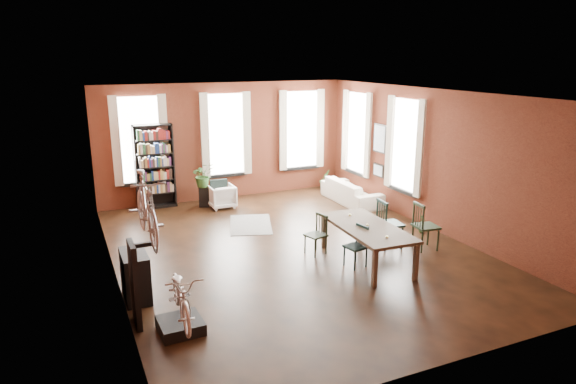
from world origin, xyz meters
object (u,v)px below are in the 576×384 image
dining_chair_d (390,224)px  plant_stand (204,196)px  dining_chair_a (356,247)px  dining_chair_b (316,235)px  white_armchair (222,195)px  bookshelf (155,167)px  dining_chair_c (426,226)px  console_table (135,276)px  bike_trainer (181,325)px  dining_table (366,244)px  bicycle_floor (180,272)px  cream_sofa (352,188)px

dining_chair_d → plant_stand: size_ratio=1.91×
dining_chair_a → dining_chair_b: size_ratio=0.98×
dining_chair_b → white_armchair: size_ratio=1.22×
bookshelf → plant_stand: (1.16, -0.41, -0.83)m
dining_chair_c → console_table: size_ratio=1.24×
dining_chair_b → bike_trainer: size_ratio=1.31×
dining_table → dining_chair_d: bearing=33.0°
dining_chair_d → bicycle_floor: bearing=114.2°
cream_sofa → bike_trainer: bearing=129.9°
dining_chair_d → dining_table: bearing=125.8°
bookshelf → bicycle_floor: bookshelf is taller
bike_trainer → bicycle_floor: bicycle_floor is taller
cream_sofa → plant_stand: bearing=71.2°
dining_chair_c → white_armchair: 5.50m
dining_chair_b → white_armchair: (-0.77, 3.93, -0.07)m
dining_chair_b → bicycle_floor: (-3.14, -1.88, 0.52)m
dining_chair_d → console_table: (-5.20, -0.25, -0.11)m
plant_stand → bicycle_floor: bicycle_floor is taller
dining_chair_c → bookshelf: (-4.53, 5.35, 0.60)m
dining_table → dining_chair_a: bearing=-165.2°
dining_table → white_armchair: (-1.45, 4.75, -0.04)m
dining_chair_d → bookshelf: size_ratio=0.47×
dining_chair_d → plant_stand: bearing=36.8°
dining_chair_a → bicycle_floor: bearing=-85.0°
bookshelf → console_table: bearing=-103.8°
dining_chair_c → bookshelf: bookshelf is taller
dining_chair_b → bicycle_floor: bicycle_floor is taller
console_table → plant_stand: size_ratio=1.49×
dining_table → bike_trainer: 4.03m
dining_chair_a → console_table: 4.03m
dining_table → dining_chair_a: dining_chair_a is taller
dining_chair_b → bike_trainer: (-3.18, -1.89, -0.32)m
dining_chair_b → plant_stand: bearing=-180.0°
dining_table → dining_chair_d: dining_chair_d is taller
dining_table → dining_chair_b: 1.06m
dining_chair_a → console_table: console_table is taller
dining_table → white_armchair: size_ratio=3.32×
dining_chair_a → plant_stand: 5.36m
dining_chair_b → dining_chair_d: size_ratio=0.79×
dining_chair_b → dining_chair_d: bearing=64.3°
dining_chair_a → bookshelf: 6.22m
dining_chair_c → plant_stand: dining_chair_c is taller
dining_chair_a → bike_trainer: size_ratio=1.29×
dining_chair_a → dining_chair_d: bearing=105.4°
bookshelf → plant_stand: size_ratio=4.10×
bike_trainer → dining_chair_d: bearing=18.5°
dining_chair_d → white_armchair: bearing=34.7°
dining_chair_b → dining_chair_c: dining_chair_c is taller
bookshelf → cream_sofa: (4.95, -1.70, -0.69)m
bike_trainer → dining_chair_b: bearing=30.7°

